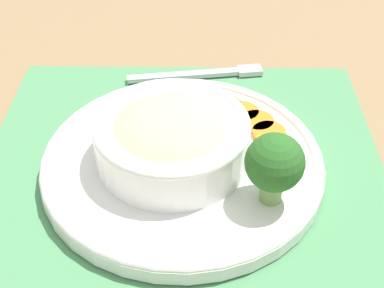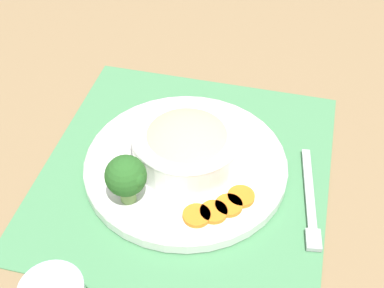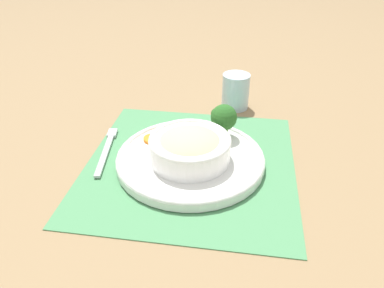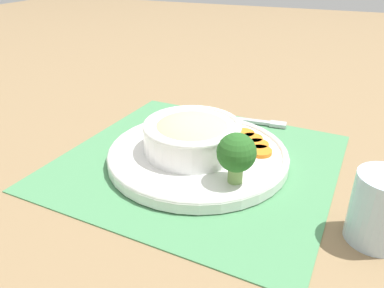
{
  "view_description": "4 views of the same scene",
  "coord_description": "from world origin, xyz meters",
  "px_view_note": "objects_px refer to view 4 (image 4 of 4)",
  "views": [
    {
      "loc": [
        0.43,
        -0.01,
        0.4
      ],
      "look_at": [
        -0.0,
        0.01,
        0.04
      ],
      "focal_mm": 50.0,
      "sensor_mm": 36.0,
      "label": 1
    },
    {
      "loc": [
        -0.11,
        0.53,
        0.59
      ],
      "look_at": [
        -0.01,
        -0.02,
        0.04
      ],
      "focal_mm": 50.0,
      "sensor_mm": 36.0,
      "label": 2
    },
    {
      "loc": [
        0.06,
        -0.63,
        0.44
      ],
      "look_at": [
        0.0,
        0.01,
        0.05
      ],
      "focal_mm": 35.0,
      "sensor_mm": 36.0,
      "label": 3
    },
    {
      "loc": [
        0.51,
        0.2,
        0.32
      ],
      "look_at": [
        0.01,
        -0.01,
        0.04
      ],
      "focal_mm": 35.0,
      "sensor_mm": 36.0,
      "label": 4
    }
  ],
  "objects_px": {
    "bowl": "(191,135)",
    "water_glass": "(380,212)",
    "broccoli_floret": "(237,153)",
    "fork": "(250,121)"
  },
  "relations": [
    {
      "from": "fork",
      "to": "bowl",
      "type": "bearing_deg",
      "value": -20.58
    },
    {
      "from": "bowl",
      "to": "fork",
      "type": "relative_size",
      "value": 0.88
    },
    {
      "from": "bowl",
      "to": "water_glass",
      "type": "xyz_separation_m",
      "value": [
        0.09,
        0.28,
        -0.01
      ]
    },
    {
      "from": "bowl",
      "to": "water_glass",
      "type": "relative_size",
      "value": 1.78
    },
    {
      "from": "bowl",
      "to": "water_glass",
      "type": "bearing_deg",
      "value": 72.44
    },
    {
      "from": "broccoli_floret",
      "to": "fork",
      "type": "relative_size",
      "value": 0.41
    },
    {
      "from": "bowl",
      "to": "broccoli_floret",
      "type": "xyz_separation_m",
      "value": [
        0.06,
        0.09,
        0.02
      ]
    },
    {
      "from": "broccoli_floret",
      "to": "water_glass",
      "type": "height_order",
      "value": "broccoli_floret"
    },
    {
      "from": "bowl",
      "to": "fork",
      "type": "bearing_deg",
      "value": 164.53
    },
    {
      "from": "water_glass",
      "to": "fork",
      "type": "distance_m",
      "value": 0.36
    }
  ]
}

